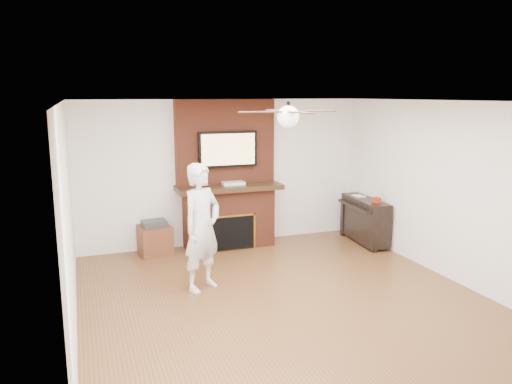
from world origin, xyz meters
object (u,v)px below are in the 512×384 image
object	(u,v)px
side_table	(155,239)
piano	(365,219)
fireplace	(228,189)
person	(202,227)

from	to	relation	value
side_table	piano	distance (m)	3.63
fireplace	side_table	size ratio (longest dim) A/B	4.39
fireplace	side_table	xyz separation A→B (m)	(-1.27, -0.07, -0.73)
side_table	piano	world-z (taller)	piano
fireplace	person	distance (m)	1.98
fireplace	person	bearing A→B (deg)	-116.56
side_table	person	bearing A→B (deg)	-83.41
person	fireplace	bearing A→B (deg)	30.95
side_table	piano	size ratio (longest dim) A/B	0.46
piano	side_table	bearing A→B (deg)	174.91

